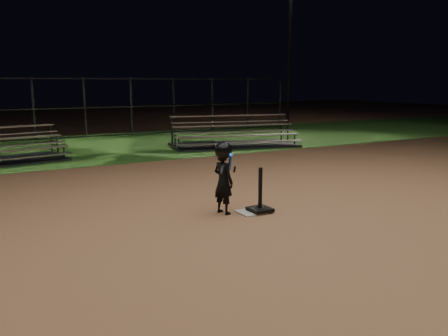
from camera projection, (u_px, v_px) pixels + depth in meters
The scene contains 8 objects.
ground at pixel (251, 213), 8.18m from camera, with size 80.00×80.00×0.00m, color #AA734D.
grass_strip at pixel (105, 146), 16.78m from camera, with size 60.00×8.00×0.01m, color #2D5F1F.
home_plate at pixel (251, 212), 8.17m from camera, with size 0.45×0.45×0.02m, color beige.
batting_tee at pixel (260, 203), 8.17m from camera, with size 0.38×0.38×0.79m.
child_batter at pixel (223, 176), 8.02m from camera, with size 0.46×0.64×1.28m.
bleacher_right at pixel (234, 140), 16.72m from camera, with size 4.86×3.12×1.10m.
backstop_fence at pixel (85, 108), 19.13m from camera, with size 20.08×0.08×2.50m.
light_pole_right at pixel (290, 35), 25.84m from camera, with size 0.90×0.53×8.30m.
Camera 1 is at (-4.25, -6.67, 2.28)m, focal length 36.78 mm.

